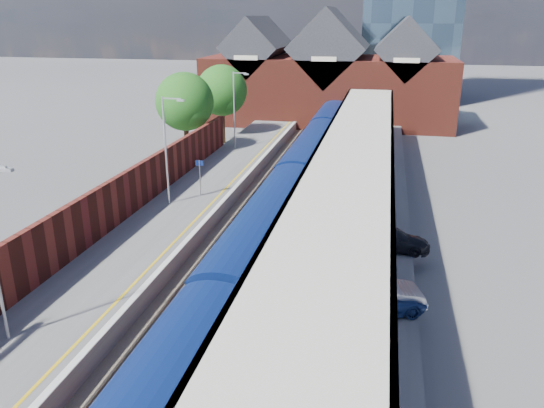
% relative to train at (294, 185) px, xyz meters
% --- Properties ---
extents(ground, '(240.00, 240.00, 0.00)m').
position_rel_train_xyz_m(ground, '(-1.49, 5.89, -2.12)').
color(ground, '#5B5B5E').
rests_on(ground, ground).
extents(ballast_bed, '(6.00, 76.00, 0.06)m').
position_rel_train_xyz_m(ballast_bed, '(-1.49, -4.11, -2.09)').
color(ballast_bed, '#473D33').
rests_on(ballast_bed, ground).
extents(rails, '(4.51, 76.00, 0.14)m').
position_rel_train_xyz_m(rails, '(-1.49, -4.11, -2.00)').
color(rails, slate).
rests_on(rails, ground).
extents(left_platform, '(5.00, 76.00, 1.00)m').
position_rel_train_xyz_m(left_platform, '(-6.99, -4.11, -1.62)').
color(left_platform, '#565659').
rests_on(left_platform, ground).
extents(right_platform, '(6.00, 76.00, 1.00)m').
position_rel_train_xyz_m(right_platform, '(4.51, -4.11, -1.62)').
color(right_platform, '#565659').
rests_on(right_platform, ground).
extents(coping_left, '(0.30, 76.00, 0.05)m').
position_rel_train_xyz_m(coping_left, '(-4.64, -4.11, -1.10)').
color(coping_left, silver).
rests_on(coping_left, left_platform).
extents(coping_right, '(0.30, 76.00, 0.05)m').
position_rel_train_xyz_m(coping_right, '(1.66, -4.11, -1.10)').
color(coping_right, silver).
rests_on(coping_right, right_platform).
extents(yellow_line, '(0.14, 76.00, 0.01)m').
position_rel_train_xyz_m(yellow_line, '(-5.24, -4.11, -1.12)').
color(yellow_line, yellow).
rests_on(yellow_line, left_platform).
extents(train, '(2.90, 65.91, 3.45)m').
position_rel_train_xyz_m(train, '(0.00, 0.00, 0.00)').
color(train, navy).
rests_on(train, ground).
extents(canopy, '(4.50, 52.00, 4.48)m').
position_rel_train_xyz_m(canopy, '(3.99, -2.16, 3.13)').
color(canopy, '#0E1554').
rests_on(canopy, right_platform).
extents(lamp_post_c, '(1.48, 0.18, 7.00)m').
position_rel_train_xyz_m(lamp_post_c, '(-7.86, -2.11, 2.87)').
color(lamp_post_c, '#A5A8AA').
rests_on(lamp_post_c, left_platform).
extents(lamp_post_d, '(1.48, 0.18, 7.00)m').
position_rel_train_xyz_m(lamp_post_d, '(-7.86, 13.89, 2.87)').
color(lamp_post_d, '#A5A8AA').
rests_on(lamp_post_d, left_platform).
extents(platform_sign, '(0.55, 0.08, 2.50)m').
position_rel_train_xyz_m(platform_sign, '(-6.49, -0.11, 0.57)').
color(platform_sign, '#A5A8AA').
rests_on(platform_sign, left_platform).
extents(brick_wall, '(0.35, 50.00, 3.86)m').
position_rel_train_xyz_m(brick_wall, '(-9.59, -10.57, 0.33)').
color(brick_wall, maroon).
rests_on(brick_wall, left_platform).
extents(station_building, '(30.00, 12.12, 13.78)m').
position_rel_train_xyz_m(station_building, '(-1.49, 33.89, 3.33)').
color(station_building, maroon).
rests_on(station_building, ground).
extents(tree_near, '(5.20, 5.20, 8.10)m').
position_rel_train_xyz_m(tree_near, '(-11.84, 11.80, 3.23)').
color(tree_near, '#382314').
rests_on(tree_near, ground).
extents(tree_far, '(5.20, 5.20, 8.10)m').
position_rel_train_xyz_m(tree_far, '(-10.84, 19.80, 3.23)').
color(tree_far, '#382314').
rests_on(tree_far, ground).
extents(parked_car_silver, '(4.54, 2.73, 1.41)m').
position_rel_train_xyz_m(parked_car_silver, '(5.62, -12.98, -0.41)').
color(parked_car_silver, silver).
rests_on(parked_car_silver, right_platform).
extents(parked_car_dark, '(4.08, 1.96, 1.15)m').
position_rel_train_xyz_m(parked_car_dark, '(6.41, -6.59, -0.55)').
color(parked_car_dark, black).
rests_on(parked_car_dark, right_platform).
extents(parked_car_blue, '(4.33, 3.03, 1.10)m').
position_rel_train_xyz_m(parked_car_blue, '(5.91, -13.10, -0.57)').
color(parked_car_blue, navy).
rests_on(parked_car_blue, right_platform).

